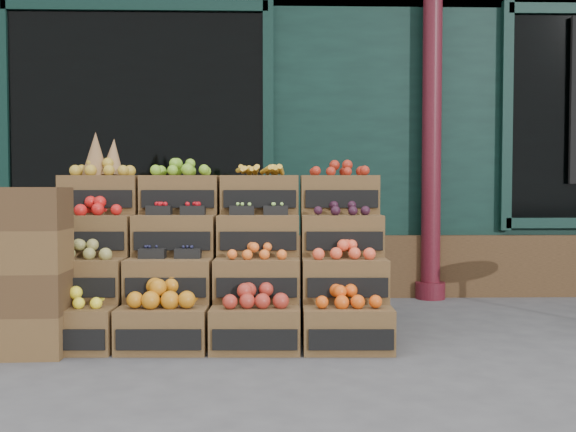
{
  "coord_description": "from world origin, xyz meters",
  "views": [
    {
      "loc": [
        -0.33,
        -4.01,
        1.05
      ],
      "look_at": [
        -0.2,
        0.7,
        0.85
      ],
      "focal_mm": 40.0,
      "sensor_mm": 36.0,
      "label": 1
    }
  ],
  "objects": [
    {
      "name": "ground",
      "position": [
        0.0,
        0.0,
        0.0
      ],
      "size": [
        60.0,
        60.0,
        0.0
      ],
      "primitive_type": "plane",
      "color": "#4A4A4D",
      "rests_on": "ground"
    },
    {
      "name": "shop_facade",
      "position": [
        0.0,
        5.11,
        2.4
      ],
      "size": [
        12.0,
        6.24,
        4.8
      ],
      "color": "black",
      "rests_on": "ground"
    },
    {
      "name": "crate_display",
      "position": [
        -0.72,
        0.62,
        0.46
      ],
      "size": [
        2.4,
        1.21,
        1.48
      ],
      "rotation": [
        0.0,
        0.0,
        -0.03
      ],
      "color": "brown",
      "rests_on": "ground"
    },
    {
      "name": "spare_crates",
      "position": [
        -1.88,
        0.04,
        0.53
      ],
      "size": [
        0.54,
        0.38,
        1.06
      ],
      "rotation": [
        0.0,
        0.0,
        0.03
      ],
      "color": "brown",
      "rests_on": "ground"
    },
    {
      "name": "shopkeeper",
      "position": [
        -1.13,
        2.71,
        1.0
      ],
      "size": [
        0.86,
        0.71,
        2.0
      ],
      "primitive_type": "imported",
      "rotation": [
        0.0,
        0.0,
        3.52
      ],
      "color": "#1D6836",
      "rests_on": "ground"
    }
  ]
}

